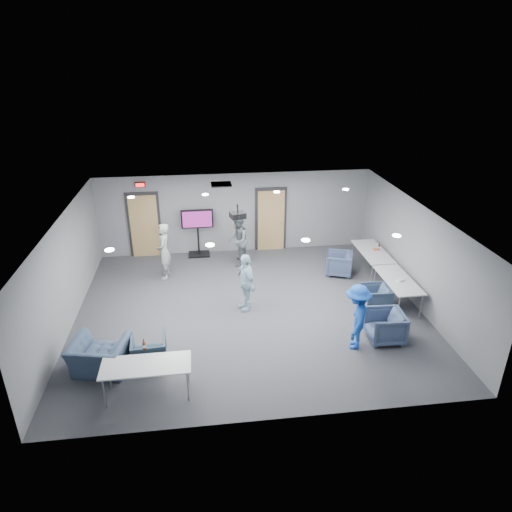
{
  "coord_description": "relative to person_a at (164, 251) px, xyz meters",
  "views": [
    {
      "loc": [
        -1.16,
        -10.43,
        6.31
      ],
      "look_at": [
        0.28,
        0.79,
        1.2
      ],
      "focal_mm": 32.0,
      "sensor_mm": 36.0,
      "label": 1
    }
  ],
  "objects": [
    {
      "name": "table_front_left",
      "position": [
        -0.07,
        -5.24,
        -0.17
      ],
      "size": [
        1.74,
        0.74,
        0.73
      ],
      "rotation": [
        0.0,
        0.0,
        0.01
      ],
      "color": "#BABDC0",
      "rests_on": "floor"
    },
    {
      "name": "chair_right_c",
      "position": [
        5.33,
        -4.02,
        -0.48
      ],
      "size": [
        0.86,
        0.84,
        0.75
      ],
      "primitive_type": "imported",
      "rotation": [
        0.0,
        0.0,
        -1.62
      ],
      "color": "#3E4E6C",
      "rests_on": "floor"
    },
    {
      "name": "door_right",
      "position": [
        3.5,
        1.72,
        0.21
      ],
      "size": [
        1.06,
        0.17,
        2.24
      ],
      "color": "black",
      "rests_on": "wall_back"
    },
    {
      "name": "tv_stand",
      "position": [
        1.03,
        1.51,
        0.05
      ],
      "size": [
        1.05,
        0.5,
        1.61
      ],
      "color": "black",
      "rests_on": "floor"
    },
    {
      "name": "person_d",
      "position": [
        4.54,
        -4.18,
        -0.06
      ],
      "size": [
        0.94,
        1.17,
        1.59
      ],
      "primitive_type": "imported",
      "rotation": [
        0.0,
        0.0,
        -1.97
      ],
      "color": "blue",
      "rests_on": "floor"
    },
    {
      "name": "wrapper",
      "position": [
        6.3,
        -2.5,
        -0.11
      ],
      "size": [
        0.24,
        0.2,
        0.04
      ],
      "primitive_type": "cube",
      "rotation": [
        0.0,
        0.0,
        0.41
      ],
      "color": "silver",
      "rests_on": "table_right_b"
    },
    {
      "name": "wall_right",
      "position": [
        6.8,
        -2.24,
        0.49
      ],
      "size": [
        0.02,
        8.0,
        2.7
      ],
      "primitive_type": "cube",
      "color": "slate",
      "rests_on": "floor"
    },
    {
      "name": "wall_back",
      "position": [
        2.3,
        1.76,
        0.49
      ],
      "size": [
        9.0,
        0.02,
        2.7
      ],
      "primitive_type": "cube",
      "color": "slate",
      "rests_on": "floor"
    },
    {
      "name": "bottle_front",
      "position": [
        -0.14,
        -4.74,
        -0.03
      ],
      "size": [
        0.07,
        0.07,
        0.27
      ],
      "color": "#59230F",
      "rests_on": "table_front_left"
    },
    {
      "name": "chair_right_a",
      "position": [
        5.28,
        -0.46,
        -0.51
      ],
      "size": [
        0.98,
        0.97,
        0.7
      ],
      "primitive_type": "imported",
      "rotation": [
        0.0,
        0.0,
        -1.93
      ],
      "color": "#3B4867",
      "rests_on": "floor"
    },
    {
      "name": "hvac_diffuser",
      "position": [
        1.8,
        0.56,
        1.83
      ],
      "size": [
        0.6,
        0.6,
        0.03
      ],
      "primitive_type": "cube",
      "color": "black",
      "rests_on": "ceiling"
    },
    {
      "name": "table_right_a",
      "position": [
        6.3,
        -0.5,
        -0.17
      ],
      "size": [
        0.78,
        1.86,
        0.73
      ],
      "rotation": [
        0.0,
        0.0,
        1.57
      ],
      "color": "#BABDC0",
      "rests_on": "floor"
    },
    {
      "name": "chair_front_b",
      "position": [
        -1.14,
        -4.35,
        -0.48
      ],
      "size": [
        1.34,
        1.23,
        0.75
      ],
      "primitive_type": "imported",
      "rotation": [
        0.0,
        0.0,
        2.92
      ],
      "color": "#394A64",
      "rests_on": "floor"
    },
    {
      "name": "door_left",
      "position": [
        -0.7,
        1.72,
        0.21
      ],
      "size": [
        1.06,
        0.17,
        2.24
      ],
      "color": "black",
      "rests_on": "wall_back"
    },
    {
      "name": "projector",
      "position": [
        2.1,
        -1.46,
        1.55
      ],
      "size": [
        0.45,
        0.41,
        0.37
      ],
      "rotation": [
        0.0,
        0.0,
        0.26
      ],
      "color": "black",
      "rests_on": "ceiling"
    },
    {
      "name": "ceiling",
      "position": [
        2.3,
        -2.24,
        1.84
      ],
      "size": [
        9.0,
        9.0,
        0.0
      ],
      "primitive_type": "plane",
      "rotation": [
        3.14,
        0.0,
        0.0
      ],
      "color": "silver",
      "rests_on": "wall_back"
    },
    {
      "name": "wall_front",
      "position": [
        2.3,
        -6.24,
        0.49
      ],
      "size": [
        9.0,
        0.02,
        2.7
      ],
      "primitive_type": "cube",
      "color": "slate",
      "rests_on": "floor"
    },
    {
      "name": "snack_box",
      "position": [
        6.43,
        -0.43,
        -0.11
      ],
      "size": [
        0.19,
        0.14,
        0.04
      ],
      "primitive_type": "cube",
      "rotation": [
        0.0,
        0.0,
        0.15
      ],
      "color": "#C35430",
      "rests_on": "table_right_a"
    },
    {
      "name": "table_right_b",
      "position": [
        6.3,
        -2.4,
        -0.17
      ],
      "size": [
        0.75,
        1.81,
        0.73
      ],
      "rotation": [
        0.0,
        0.0,
        1.57
      ],
      "color": "#BABDC0",
      "rests_on": "floor"
    },
    {
      "name": "person_b",
      "position": [
        2.27,
        0.63,
        -0.03
      ],
      "size": [
        0.77,
        0.91,
        1.66
      ],
      "primitive_type": "imported",
      "rotation": [
        0.0,
        0.0,
        -1.76
      ],
      "color": "slate",
      "rests_on": "floor"
    },
    {
      "name": "exit_sign",
      "position": [
        -0.7,
        1.7,
        1.59
      ],
      "size": [
        0.32,
        0.08,
        0.16
      ],
      "color": "black",
      "rests_on": "wall_back"
    },
    {
      "name": "bottle_right",
      "position": [
        6.51,
        -0.45,
        -0.04
      ],
      "size": [
        0.06,
        0.06,
        0.24
      ],
      "color": "#59230F",
      "rests_on": "table_right_a"
    },
    {
      "name": "wall_left",
      "position": [
        -2.2,
        -2.24,
        0.49
      ],
      "size": [
        0.02,
        8.0,
        2.7
      ],
      "primitive_type": "cube",
      "color": "slate",
      "rests_on": "floor"
    },
    {
      "name": "person_c",
      "position": [
        2.22,
        -2.15,
        -0.07
      ],
      "size": [
        0.66,
        1.0,
        1.58
      ],
      "primitive_type": "imported",
      "rotation": [
        0.0,
        0.0,
        -1.25
      ],
      "color": "silver",
      "rests_on": "floor"
    },
    {
      "name": "chair_right_b",
      "position": [
        5.65,
        -2.58,
        -0.53
      ],
      "size": [
        0.75,
        0.73,
        0.65
      ],
      "primitive_type": "imported",
      "rotation": [
        0.0,
        0.0,
        -1.62
      ],
      "color": "#374860",
      "rests_on": "floor"
    },
    {
      "name": "person_a",
      "position": [
        0.0,
        0.0,
        0.0
      ],
      "size": [
        0.44,
        0.64,
        1.72
      ],
      "primitive_type": "imported",
      "rotation": [
        0.0,
        0.0,
        -1.62
      ],
      "color": "#9C9E9C",
      "rests_on": "floor"
    },
    {
      "name": "floor",
      "position": [
        2.3,
        -2.24,
        -0.86
      ],
      "size": [
        9.0,
        9.0,
        0.0
      ],
      "primitive_type": "plane",
      "color": "#37393F",
      "rests_on": "ground"
    },
    {
      "name": "chair_front_a",
      "position": [
        -0.13,
        -4.24,
        -0.51
      ],
      "size": [
        0.8,
        0.82,
        0.69
      ],
      "primitive_type": "imported",
      "rotation": [
        0.0,
        0.0,
        3.22
      ],
      "color": "#334859",
      "rests_on": "floor"
    },
    {
      "name": "downlights",
      "position": [
        2.3,
        -2.24,
        1.83
      ],
      "size": [
        6.18,
        3.78,
        0.02
      ],
      "color": "white",
      "rests_on": "ceiling"
    }
  ]
}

